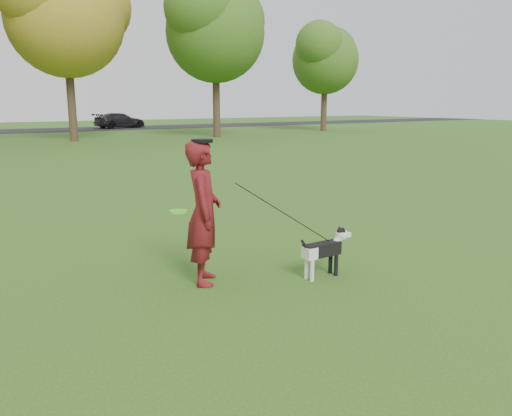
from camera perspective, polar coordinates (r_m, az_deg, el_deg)
ground at (r=6.43m, az=-2.07°, el=-9.39°), size 120.00×120.00×0.00m
man at (r=6.48m, az=-6.00°, el=-0.57°), size 0.72×0.82×1.88m
dog at (r=6.86m, az=7.98°, el=-4.51°), size 0.88×0.18×0.67m
car_right at (r=47.35m, az=-15.29°, el=9.63°), size 4.88×2.72×1.34m
man_held_items at (r=6.70m, az=3.28°, el=-0.64°), size 2.14×0.83×1.44m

